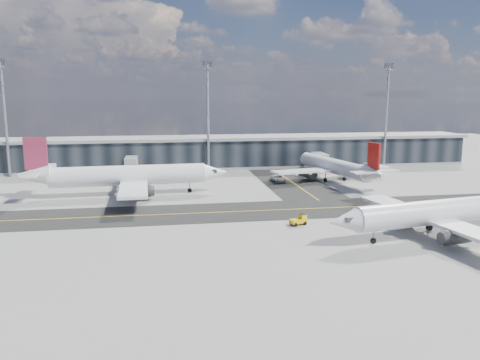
# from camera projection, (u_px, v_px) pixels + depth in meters

# --- Properties ---
(ground) EXTENTS (300.00, 300.00, 0.00)m
(ground) POSITION_uv_depth(u_px,v_px,m) (236.00, 218.00, 78.70)
(ground) COLOR gray
(ground) RESTS_ON ground
(taxiway_lanes) EXTENTS (180.00, 63.00, 0.03)m
(taxiway_lanes) POSITION_uv_depth(u_px,v_px,m) (248.00, 202.00, 89.74)
(taxiway_lanes) COLOR black
(taxiway_lanes) RESTS_ON ground
(terminal_concourse) EXTENTS (152.00, 19.80, 8.80)m
(terminal_concourse) POSITION_uv_depth(u_px,v_px,m) (206.00, 153.00, 131.29)
(terminal_concourse) COLOR black
(terminal_concourse) RESTS_ON ground
(floodlight_masts) EXTENTS (102.50, 0.70, 28.90)m
(floodlight_masts) POSITION_uv_depth(u_px,v_px,m) (208.00, 113.00, 122.48)
(floodlight_masts) COLOR gray
(floodlight_masts) RESTS_ON ground
(airliner_af) EXTENTS (41.37, 35.23, 12.27)m
(airliner_af) POSITION_uv_depth(u_px,v_px,m) (126.00, 176.00, 95.42)
(airliner_af) COLOR white
(airliner_af) RESTS_ON ground
(airliner_redtail) EXTENTS (30.61, 35.68, 10.62)m
(airliner_redtail) POSITION_uv_depth(u_px,v_px,m) (335.00, 167.00, 111.05)
(airliner_redtail) COLOR white
(airliner_redtail) RESTS_ON ground
(airliner_near) EXTENTS (36.49, 31.26, 10.83)m
(airliner_near) POSITION_uv_depth(u_px,v_px,m) (442.00, 212.00, 67.92)
(airliner_near) COLOR silver
(airliner_near) RESTS_ON ground
(baggage_tug) EXTENTS (2.93, 2.04, 1.67)m
(baggage_tug) POSITION_uv_depth(u_px,v_px,m) (300.00, 220.00, 74.13)
(baggage_tug) COLOR yellow
(baggage_tug) RESTS_ON ground
(service_van) EXTENTS (2.68, 5.67, 1.57)m
(service_van) POSITION_uv_depth(u_px,v_px,m) (278.00, 178.00, 111.20)
(service_van) COLOR white
(service_van) RESTS_ON ground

